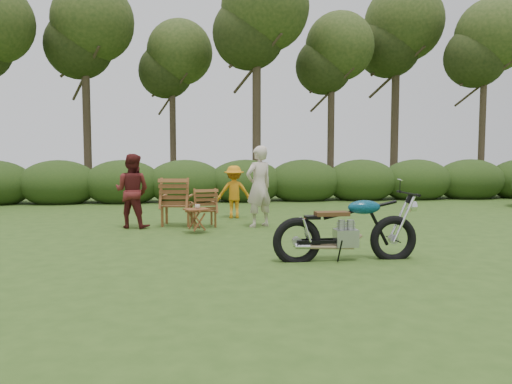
{
  "coord_description": "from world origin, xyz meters",
  "views": [
    {
      "loc": [
        -1.74,
        -7.53,
        1.65
      ],
      "look_at": [
        -0.58,
        1.64,
        0.9
      ],
      "focal_mm": 35.0,
      "sensor_mm": 36.0,
      "label": 1
    }
  ],
  "objects": [
    {
      "name": "lawn_chair_right",
      "position": [
        -1.53,
        3.42,
        0.0
      ],
      "size": [
        0.68,
        0.68,
        0.85
      ],
      "primitive_type": null,
      "rotation": [
        0.0,
        0.0,
        3.32
      ],
      "color": "brown",
      "rests_on": "ground"
    },
    {
      "name": "adult_b",
      "position": [
        -3.05,
        3.45,
        0.0
      ],
      "size": [
        0.93,
        0.83,
        1.6
      ],
      "primitive_type": "imported",
      "rotation": [
        0.0,
        0.0,
        2.81
      ],
      "color": "#561918",
      "rests_on": "ground"
    },
    {
      "name": "tree_line",
      "position": [
        0.5,
        9.74,
        3.81
      ],
      "size": [
        22.52,
        11.62,
        8.14
      ],
      "color": "#39291F",
      "rests_on": "ground"
    },
    {
      "name": "cup",
      "position": [
        -1.66,
        2.57,
        0.54
      ],
      "size": [
        0.13,
        0.13,
        0.09
      ],
      "primitive_type": "imported",
      "rotation": [
        0.0,
        0.0,
        0.18
      ],
      "color": "beige",
      "rests_on": "side_table"
    },
    {
      "name": "ground",
      "position": [
        0.0,
        0.0,
        0.0
      ],
      "size": [
        80.0,
        80.0,
        0.0
      ],
      "primitive_type": "plane",
      "color": "#2D4918",
      "rests_on": "ground"
    },
    {
      "name": "adult_a",
      "position": [
        -0.31,
        3.25,
        0.0
      ],
      "size": [
        0.77,
        0.68,
        1.78
      ],
      "primitive_type": "imported",
      "rotation": [
        0.0,
        0.0,
        3.63
      ],
      "color": "beige",
      "rests_on": "ground"
    },
    {
      "name": "motorcycle",
      "position": [
        0.55,
        -0.27,
        0.0
      ],
      "size": [
        2.12,
        0.82,
        1.21
      ],
      "primitive_type": null,
      "rotation": [
        0.0,
        0.0,
        0.0
      ],
      "color": "#0B6C91",
      "rests_on": "ground"
    },
    {
      "name": "lawn_chair_left",
      "position": [
        -2.1,
        3.71,
        0.0
      ],
      "size": [
        0.83,
        0.83,
        1.06
      ],
      "primitive_type": null,
      "rotation": [
        0.0,
        0.0,
        3.0
      ],
      "color": "brown",
      "rests_on": "ground"
    },
    {
      "name": "side_table",
      "position": [
        -1.67,
        2.56,
        0.25
      ],
      "size": [
        0.59,
        0.54,
        0.5
      ],
      "primitive_type": null,
      "rotation": [
        0.0,
        0.0,
        0.34
      ],
      "color": "brown",
      "rests_on": "ground"
    },
    {
      "name": "child",
      "position": [
        -0.73,
        4.77,
        0.0
      ],
      "size": [
        0.87,
        0.53,
        1.3
      ],
      "primitive_type": "imported",
      "rotation": [
        0.0,
        0.0,
        3.09
      ],
      "color": "orange",
      "rests_on": "ground"
    }
  ]
}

